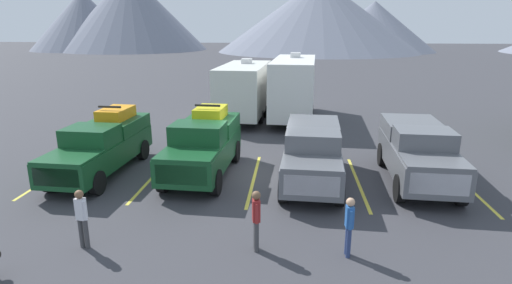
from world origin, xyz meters
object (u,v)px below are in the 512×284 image
object	(u,v)px
pickup_truck_c	(312,152)
person_c	(256,217)
camper_trailer_a	(244,89)
person_a	(349,223)
pickup_truck_a	(103,144)
camper_trailer_b	(294,86)
person_b	(82,215)
pickup_truck_b	(204,144)
pickup_truck_d	(418,151)

from	to	relation	value
pickup_truck_c	person_c	world-z (taller)	pickup_truck_c
person_c	camper_trailer_a	bearing A→B (deg)	97.70
camper_trailer_a	person_a	bearing A→B (deg)	-73.99
pickup_truck_a	camper_trailer_b	size ratio (longest dim) A/B	0.67
camper_trailer_a	person_b	distance (m)	15.86
pickup_truck_b	pickup_truck_a	bearing A→B (deg)	-178.12
pickup_truck_c	person_b	distance (m)	8.23
pickup_truck_d	person_c	world-z (taller)	pickup_truck_d
person_a	pickup_truck_c	bearing A→B (deg)	97.63
pickup_truck_a	person_b	size ratio (longest dim) A/B	3.63
camper_trailer_a	pickup_truck_c	bearing A→B (deg)	-69.96
pickup_truck_a	person_a	size ratio (longest dim) A/B	3.72
pickup_truck_d	camper_trailer_a	size ratio (longest dim) A/B	0.71
pickup_truck_d	person_a	bearing A→B (deg)	-119.93
pickup_truck_b	person_c	bearing A→B (deg)	-65.63
camper_trailer_a	person_a	distance (m)	16.10
pickup_truck_b	camper_trailer_a	xyz separation A→B (m)	(0.48, 9.73, 0.72)
pickup_truck_a	pickup_truck_d	xyz separation A→B (m)	(12.16, -0.00, 0.03)
pickup_truck_a	person_c	world-z (taller)	pickup_truck_a
camper_trailer_a	person_b	bearing A→B (deg)	-98.98
person_b	person_c	xyz separation A→B (m)	(4.55, 0.26, 0.02)
pickup_truck_b	pickup_truck_d	xyz separation A→B (m)	(8.12, -0.14, -0.04)
pickup_truck_b	pickup_truck_d	bearing A→B (deg)	-0.96
camper_trailer_b	person_a	distance (m)	15.86
camper_trailer_a	person_c	bearing A→B (deg)	-82.30
pickup_truck_b	person_b	xyz separation A→B (m)	(-1.99, -5.91, -0.27)
camper_trailer_a	person_c	xyz separation A→B (m)	(2.08, -15.37, -0.98)
person_a	person_c	world-z (taller)	person_c
person_c	pickup_truck_c	bearing A→B (deg)	72.12
pickup_truck_a	camper_trailer_a	bearing A→B (deg)	65.36
person_b	camper_trailer_b	bearing A→B (deg)	70.98
pickup_truck_b	camper_trailer_a	world-z (taller)	camper_trailer_a
camper_trailer_b	camper_trailer_a	bearing A→B (deg)	-174.05
camper_trailer_b	pickup_truck_d	bearing A→B (deg)	-65.61
pickup_truck_b	pickup_truck_d	size ratio (longest dim) A/B	0.97
pickup_truck_a	camper_trailer_a	world-z (taller)	camper_trailer_a
pickup_truck_d	person_c	xyz separation A→B (m)	(-5.56, -5.51, -0.22)
pickup_truck_a	pickup_truck_d	size ratio (longest dim) A/B	1.05
person_c	person_b	bearing A→B (deg)	-176.68
pickup_truck_b	pickup_truck_d	world-z (taller)	pickup_truck_b
pickup_truck_d	camper_trailer_b	distance (m)	11.21
camper_trailer_a	camper_trailer_b	bearing A→B (deg)	5.95
pickup_truck_a	person_a	world-z (taller)	pickup_truck_a
pickup_truck_b	camper_trailer_b	xyz separation A→B (m)	(3.50, 10.04, 0.90)
pickup_truck_b	person_c	distance (m)	6.20
pickup_truck_b	person_c	size ratio (longest dim) A/B	3.29
pickup_truck_a	pickup_truck_d	world-z (taller)	pickup_truck_a
pickup_truck_d	person_c	size ratio (longest dim) A/B	3.41
pickup_truck_a	pickup_truck_b	size ratio (longest dim) A/B	1.09
pickup_truck_b	person_a	bearing A→B (deg)	-49.34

